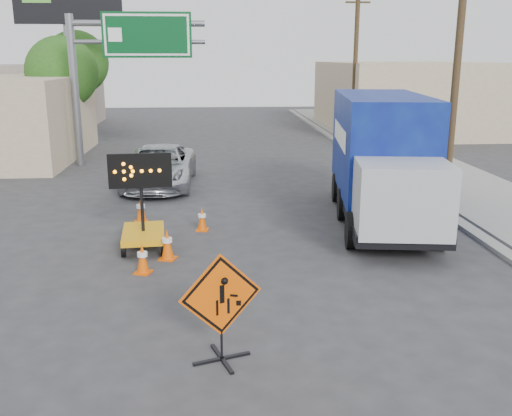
{
  "coord_description": "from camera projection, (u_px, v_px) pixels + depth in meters",
  "views": [
    {
      "loc": [
        -0.24,
        -9.15,
        4.92
      ],
      "look_at": [
        0.67,
        2.77,
        1.76
      ],
      "focal_mm": 40.0,
      "sensor_mm": 36.0,
      "label": 1
    }
  ],
  "objects": [
    {
      "name": "storefront_left_far",
      "position": [
        8.0,
        96.0,
        41.2
      ],
      "size": [
        12.0,
        10.0,
        4.4
      ],
      "primitive_type": "cube",
      "color": "#A19386",
      "rests_on": "ground"
    },
    {
      "name": "highway_gantry",
      "position": [
        118.0,
        54.0,
        25.78
      ],
      "size": [
        6.18,
        0.38,
        6.9
      ],
      "color": "slate",
      "rests_on": "ground"
    },
    {
      "name": "sidewalk_right",
      "position": [
        434.0,
        170.0,
        25.23
      ],
      "size": [
        4.0,
        60.0,
        0.15
      ],
      "primitive_type": "cube",
      "color": "gray",
      "rests_on": "ground"
    },
    {
      "name": "ground",
      "position": [
        230.0,
        344.0,
        10.1
      ],
      "size": [
        100.0,
        100.0,
        0.0
      ],
      "primitive_type": "plane",
      "color": "#2D2D30",
      "rests_on": "ground"
    },
    {
      "name": "utility_pole_far",
      "position": [
        355.0,
        62.0,
        32.62
      ],
      "size": [
        1.8,
        0.26,
        9.0
      ],
      "color": "#42311C",
      "rests_on": "ground"
    },
    {
      "name": "pickup_truck",
      "position": [
        159.0,
        167.0,
        22.28
      ],
      "size": [
        2.78,
        5.74,
        1.57
      ],
      "primitive_type": "imported",
      "rotation": [
        0.0,
        0.0,
        -0.03
      ],
      "color": "silver",
      "rests_on": "ground"
    },
    {
      "name": "billboard",
      "position": [
        68.0,
        13.0,
        32.54
      ],
      "size": [
        6.1,
        0.54,
        9.85
      ],
      "color": "slate",
      "rests_on": "ground"
    },
    {
      "name": "building_right_far",
      "position": [
        404.0,
        97.0,
        39.38
      ],
      "size": [
        10.0,
        14.0,
        4.6
      ],
      "primitive_type": "cube",
      "color": "#C3B38C",
      "rests_on": "ground"
    },
    {
      "name": "construction_sign",
      "position": [
        221.0,
        305.0,
        9.33
      ],
      "size": [
        1.36,
        0.98,
        1.89
      ],
      "rotation": [
        0.0,
        0.0,
        0.32
      ],
      "color": "black",
      "rests_on": "ground"
    },
    {
      "name": "box_truck",
      "position": [
        381.0,
        166.0,
        17.34
      ],
      "size": [
        3.44,
        8.31,
        3.82
      ],
      "rotation": [
        0.0,
        0.0,
        -0.14
      ],
      "color": "black",
      "rests_on": "ground"
    },
    {
      "name": "utility_pole_near",
      "position": [
        457.0,
        65.0,
        19.12
      ],
      "size": [
        1.8,
        0.26,
        9.0
      ],
      "color": "#42311C",
      "rests_on": "ground"
    },
    {
      "name": "cone_a",
      "position": [
        142.0,
        258.0,
        13.35
      ],
      "size": [
        0.47,
        0.47,
        0.74
      ],
      "rotation": [
        0.0,
        0.0,
        -0.32
      ],
      "color": "#E05004",
      "rests_on": "ground"
    },
    {
      "name": "curb_right",
      "position": [
        383.0,
        172.0,
        25.07
      ],
      "size": [
        0.4,
        60.0,
        0.12
      ],
      "primitive_type": "cube",
      "color": "gray",
      "rests_on": "ground"
    },
    {
      "name": "cone_c",
      "position": [
        202.0,
        219.0,
        16.67
      ],
      "size": [
        0.4,
        0.4,
        0.71
      ],
      "rotation": [
        0.0,
        0.0,
        -0.13
      ],
      "color": "#E05004",
      "rests_on": "ground"
    },
    {
      "name": "tree_left_near",
      "position": [
        62.0,
        72.0,
        29.65
      ],
      "size": [
        3.71,
        3.71,
        6.03
      ],
      "color": "#42311C",
      "rests_on": "ground"
    },
    {
      "name": "tree_left_far",
      "position": [
        77.0,
        63.0,
        37.18
      ],
      "size": [
        4.1,
        4.1,
        6.66
      ],
      "color": "#42311C",
      "rests_on": "ground"
    },
    {
      "name": "arrow_board",
      "position": [
        143.0,
        227.0,
        15.05
      ],
      "size": [
        1.62,
        1.88,
        2.56
      ],
      "rotation": [
        0.0,
        0.0,
        0.09
      ],
      "color": "orange",
      "rests_on": "ground"
    },
    {
      "name": "cone_b",
      "position": [
        167.0,
        244.0,
        14.27
      ],
      "size": [
        0.5,
        0.5,
        0.79
      ],
      "rotation": [
        0.0,
        0.0,
        -0.31
      ],
      "color": "#E05004",
      "rests_on": "ground"
    },
    {
      "name": "cone_d",
      "position": [
        141.0,
        210.0,
        17.49
      ],
      "size": [
        0.5,
        0.5,
        0.8
      ],
      "rotation": [
        0.0,
        0.0,
        0.28
      ],
      "color": "#E05004",
      "rests_on": "ground"
    }
  ]
}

